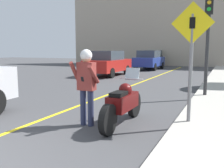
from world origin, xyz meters
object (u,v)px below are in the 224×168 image
object	(u,v)px
person_biker	(86,79)
parked_car_black	(154,58)
parked_car_red	(108,63)
parked_car_blue	(149,60)
crossing_sign	(191,51)
motorcycle	(123,103)
traffic_light	(208,24)

from	to	relation	value
person_biker	parked_car_black	bearing A→B (deg)	101.23
parked_car_red	parked_car_blue	bearing A→B (deg)	80.50
crossing_sign	parked_car_blue	distance (m)	16.82
crossing_sign	motorcycle	bearing A→B (deg)	-165.06
parked_car_blue	parked_car_black	world-z (taller)	same
motorcycle	parked_car_red	distance (m)	11.23
parked_car_black	person_biker	bearing A→B (deg)	-78.77
traffic_light	parked_car_red	bearing A→B (deg)	138.60
traffic_light	person_biker	bearing A→B (deg)	-116.77
person_biker	parked_car_red	distance (m)	11.28
traffic_light	parked_car_black	xyz separation A→B (m)	(-6.64, 17.60, -1.79)
parked_car_blue	crossing_sign	bearing A→B (deg)	-70.59
person_biker	crossing_sign	size ratio (longest dim) A/B	0.68
parked_car_red	parked_car_black	distance (m)	11.71
parked_car_red	motorcycle	bearing A→B (deg)	-62.53
motorcycle	parked_car_red	world-z (taller)	parked_car_red
parked_car_red	parked_car_blue	distance (m)	6.35
motorcycle	traffic_light	size ratio (longest dim) A/B	0.63
person_biker	parked_car_black	xyz separation A→B (m)	(-4.38, 22.08, -0.25)
parked_car_blue	parked_car_black	xyz separation A→B (m)	(-1.00, 5.44, 0.00)
traffic_light	parked_car_red	xyz separation A→B (m)	(-6.69, 5.90, -1.79)
motorcycle	parked_car_blue	xyz separation A→B (m)	(-4.13, 16.23, 0.34)
parked_car_red	parked_car_black	size ratio (longest dim) A/B	1.00
crossing_sign	traffic_light	bearing A→B (deg)	89.04
crossing_sign	parked_car_blue	size ratio (longest dim) A/B	0.63
parked_car_blue	parked_car_black	bearing A→B (deg)	100.41
crossing_sign	parked_car_red	distance (m)	11.68
person_biker	parked_car_red	bearing A→B (deg)	113.14
motorcycle	traffic_light	xyz separation A→B (m)	(1.51, 4.06, 2.13)
parked_car_red	traffic_light	bearing A→B (deg)	-41.40
parked_car_blue	parked_car_black	distance (m)	5.53
traffic_light	parked_car_black	distance (m)	18.90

